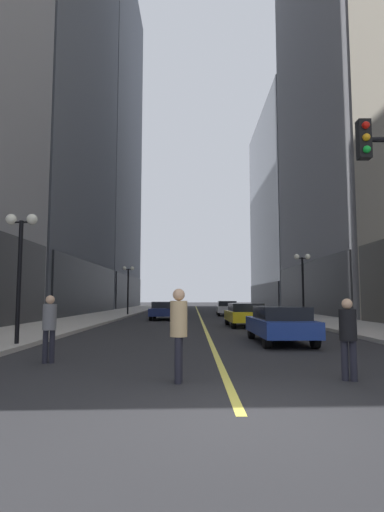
{
  "coord_description": "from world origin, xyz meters",
  "views": [
    {
      "loc": [
        -0.69,
        -5.96,
        1.64
      ],
      "look_at": [
        -0.74,
        26.27,
        4.85
      ],
      "focal_mm": 29.29,
      "sensor_mm": 36.0,
      "label": 1
    }
  ],
  "objects_px": {
    "car_yellow": "(246,314)",
    "street_lamp_left_near": "(21,249)",
    "street_lamp_right_mid": "(303,272)",
    "pedestrian_in_tan_trench": "(179,327)",
    "car_navy": "(165,310)",
    "car_silver": "(227,308)",
    "pedestrian_in_grey_suit": "(50,323)",
    "street_lamp_left_far": "(129,279)",
    "car_blue": "(281,323)",
    "pedestrian_in_black_coat": "(349,333)"
  },
  "relations": [
    {
      "from": "car_yellow",
      "to": "street_lamp_left_near",
      "type": "height_order",
      "value": "street_lamp_left_near"
    },
    {
      "from": "car_blue",
      "to": "street_lamp_right_mid",
      "type": "height_order",
      "value": "street_lamp_right_mid"
    },
    {
      "from": "street_lamp_left_far",
      "to": "car_blue",
      "type": "bearing_deg",
      "value": -68.03
    },
    {
      "from": "car_navy",
      "to": "street_lamp_left_far",
      "type": "xyz_separation_m",
      "value": [
        -3.62,
        5.82,
        2.54
      ]
    },
    {
      "from": "street_lamp_right_mid",
      "to": "car_navy",
      "type": "bearing_deg",
      "value": 152.39
    },
    {
      "from": "car_navy",
      "to": "pedestrian_in_grey_suit",
      "type": "bearing_deg",
      "value": -94.18
    },
    {
      "from": "pedestrian_in_black_coat",
      "to": "street_lamp_left_far",
      "type": "relative_size",
      "value": 0.37
    },
    {
      "from": "car_silver",
      "to": "street_lamp_left_far",
      "type": "height_order",
      "value": "street_lamp_left_far"
    },
    {
      "from": "pedestrian_in_grey_suit",
      "to": "pedestrian_in_black_coat",
      "type": "bearing_deg",
      "value": -18.28
    },
    {
      "from": "car_blue",
      "to": "pedestrian_in_tan_trench",
      "type": "relative_size",
      "value": 2.54
    },
    {
      "from": "car_blue",
      "to": "street_lamp_right_mid",
      "type": "distance_m",
      "value": 12.34
    },
    {
      "from": "pedestrian_in_black_coat",
      "to": "street_lamp_left_near",
      "type": "xyz_separation_m",
      "value": [
        -8.83,
        5.33,
        2.32
      ]
    },
    {
      "from": "car_navy",
      "to": "pedestrian_in_grey_suit",
      "type": "distance_m",
      "value": 20.87
    },
    {
      "from": "car_silver",
      "to": "pedestrian_in_tan_trench",
      "type": "bearing_deg",
      "value": -96.51
    },
    {
      "from": "car_blue",
      "to": "car_silver",
      "type": "bearing_deg",
      "value": 90.03
    },
    {
      "from": "car_silver",
      "to": "pedestrian_in_grey_suit",
      "type": "bearing_deg",
      "value": -103.78
    },
    {
      "from": "street_lamp_left_far",
      "to": "street_lamp_left_near",
      "type": "bearing_deg",
      "value": -90.0
    },
    {
      "from": "car_blue",
      "to": "street_lamp_left_far",
      "type": "bearing_deg",
      "value": 111.97
    },
    {
      "from": "car_yellow",
      "to": "car_silver",
      "type": "distance_m",
      "value": 14.57
    },
    {
      "from": "car_blue",
      "to": "car_silver",
      "type": "height_order",
      "value": "same"
    },
    {
      "from": "car_navy",
      "to": "street_lamp_right_mid",
      "type": "relative_size",
      "value": 1.03
    },
    {
      "from": "car_yellow",
      "to": "street_lamp_right_mid",
      "type": "height_order",
      "value": "street_lamp_right_mid"
    },
    {
      "from": "pedestrian_in_black_coat",
      "to": "car_navy",
      "type": "bearing_deg",
      "value": 102.75
    },
    {
      "from": "car_blue",
      "to": "car_navy",
      "type": "xyz_separation_m",
      "value": [
        -5.28,
        16.23,
        0.0
      ]
    },
    {
      "from": "car_blue",
      "to": "street_lamp_left_far",
      "type": "distance_m",
      "value": 23.91
    },
    {
      "from": "car_navy",
      "to": "pedestrian_in_tan_trench",
      "type": "relative_size",
      "value": 2.51
    },
    {
      "from": "car_silver",
      "to": "car_navy",
      "type": "bearing_deg",
      "value": -127.54
    },
    {
      "from": "pedestrian_in_grey_suit",
      "to": "pedestrian_in_tan_trench",
      "type": "xyz_separation_m",
      "value": [
        3.35,
        -2.42,
        0.08
      ]
    },
    {
      "from": "car_yellow",
      "to": "street_lamp_right_mid",
      "type": "bearing_deg",
      "value": 35.55
    },
    {
      "from": "car_blue",
      "to": "pedestrian_in_tan_trench",
      "type": "xyz_separation_m",
      "value": [
        -3.45,
        -7.0,
        0.35
      ]
    },
    {
      "from": "pedestrian_in_grey_suit",
      "to": "street_lamp_right_mid",
      "type": "xyz_separation_m",
      "value": [
        10.7,
        16.01,
        2.27
      ]
    },
    {
      "from": "car_blue",
      "to": "pedestrian_in_tan_trench",
      "type": "distance_m",
      "value": 7.81
    },
    {
      "from": "car_yellow",
      "to": "pedestrian_in_black_coat",
      "type": "bearing_deg",
      "value": -89.55
    },
    {
      "from": "street_lamp_left_near",
      "to": "street_lamp_right_mid",
      "type": "distance_m",
      "value": 18.18
    },
    {
      "from": "pedestrian_in_grey_suit",
      "to": "street_lamp_right_mid",
      "type": "relative_size",
      "value": 0.38
    },
    {
      "from": "pedestrian_in_black_coat",
      "to": "pedestrian_in_tan_trench",
      "type": "xyz_separation_m",
      "value": [
        -3.38,
        -0.19,
        0.13
      ]
    },
    {
      "from": "car_blue",
      "to": "street_lamp_left_near",
      "type": "distance_m",
      "value": 9.37
    },
    {
      "from": "pedestrian_in_black_coat",
      "to": "street_lamp_left_near",
      "type": "distance_m",
      "value": 10.57
    },
    {
      "from": "car_silver",
      "to": "pedestrian_in_black_coat",
      "type": "xyz_separation_m",
      "value": [
        -0.05,
        -29.88,
        0.22
      ]
    },
    {
      "from": "pedestrian_in_grey_suit",
      "to": "street_lamp_left_far",
      "type": "xyz_separation_m",
      "value": [
        -2.1,
        26.63,
        2.27
      ]
    },
    {
      "from": "street_lamp_left_near",
      "to": "street_lamp_left_far",
      "type": "distance_m",
      "value": 23.53
    },
    {
      "from": "pedestrian_in_tan_trench",
      "to": "car_navy",
      "type": "bearing_deg",
      "value": 94.51
    },
    {
      "from": "car_silver",
      "to": "pedestrian_in_tan_trench",
      "type": "relative_size",
      "value": 2.47
    },
    {
      "from": "car_blue",
      "to": "pedestrian_in_black_coat",
      "type": "bearing_deg",
      "value": -90.54
    },
    {
      "from": "car_yellow",
      "to": "street_lamp_left_near",
      "type": "bearing_deg",
      "value": -131.1
    },
    {
      "from": "car_navy",
      "to": "car_silver",
      "type": "height_order",
      "value": "same"
    },
    {
      "from": "pedestrian_in_black_coat",
      "to": "street_lamp_right_mid",
      "type": "relative_size",
      "value": 0.37
    },
    {
      "from": "street_lamp_left_near",
      "to": "car_yellow",
      "type": "bearing_deg",
      "value": 48.9
    },
    {
      "from": "car_silver",
      "to": "street_lamp_left_far",
      "type": "bearing_deg",
      "value": -173.39
    },
    {
      "from": "car_silver",
      "to": "street_lamp_left_far",
      "type": "relative_size",
      "value": 1.01
    }
  ]
}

